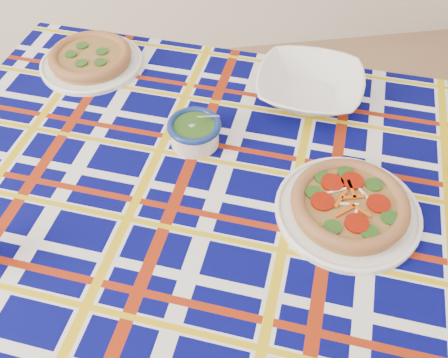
{
  "coord_description": "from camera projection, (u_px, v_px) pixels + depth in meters",
  "views": [
    {
      "loc": [
        0.43,
        -0.15,
        1.44
      ],
      "look_at": [
        0.53,
        0.51,
        0.7
      ],
      "focal_mm": 40.0,
      "sensor_mm": 36.0,
      "label": 1
    }
  ],
  "objects": [
    {
      "name": "dining_table",
      "position": [
        256.0,
        207.0,
        1.06
      ],
      "size": [
        1.67,
        1.38,
        0.67
      ],
      "rotation": [
        0.0,
        0.0,
        -0.39
      ],
      "color": "brown",
      "rests_on": "floor"
    },
    {
      "name": "tablecloth",
      "position": [
        256.0,
        201.0,
        1.05
      ],
      "size": [
        1.7,
        1.41,
        0.09
      ],
      "primitive_type": null,
      "rotation": [
        0.0,
        0.0,
        -0.39
      ],
      "color": "#04054E",
      "rests_on": "dining_table"
    },
    {
      "name": "main_focaccia_plate",
      "position": [
        350.0,
        204.0,
        0.94
      ],
      "size": [
        0.37,
        0.37,
        0.06
      ],
      "primitive_type": null,
      "rotation": [
        0.0,
        0.0,
        -0.38
      ],
      "color": "olive",
      "rests_on": "tablecloth"
    },
    {
      "name": "pesto_bowl",
      "position": [
        194.0,
        131.0,
        1.07
      ],
      "size": [
        0.15,
        0.15,
        0.07
      ],
      "primitive_type": null,
      "rotation": [
        0.0,
        0.0,
        -0.3
      ],
      "color": "#1C3D10",
      "rests_on": "tablecloth"
    },
    {
      "name": "serving_bowl",
      "position": [
        309.0,
        87.0,
        1.18
      ],
      "size": [
        0.33,
        0.33,
        0.06
      ],
      "primitive_type": "imported",
      "rotation": [
        0.0,
        0.0,
        -0.39
      ],
      "color": "white",
      "rests_on": "tablecloth"
    },
    {
      "name": "second_focaccia_plate",
      "position": [
        90.0,
        57.0,
        1.27
      ],
      "size": [
        0.36,
        0.36,
        0.05
      ],
      "primitive_type": null,
      "rotation": [
        0.0,
        0.0,
        -0.46
      ],
      "color": "olive",
      "rests_on": "tablecloth"
    }
  ]
}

